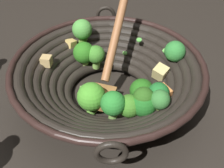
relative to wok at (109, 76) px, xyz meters
The scene contains 2 objects.
ground_plane 0.07m from the wok, 85.26° to the left, with size 4.00×4.00×0.00m, color #28231E.
wok is the anchor object (origin of this frame).
Camera 1 is at (-0.37, -0.27, 0.45)m, focal length 43.94 mm.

